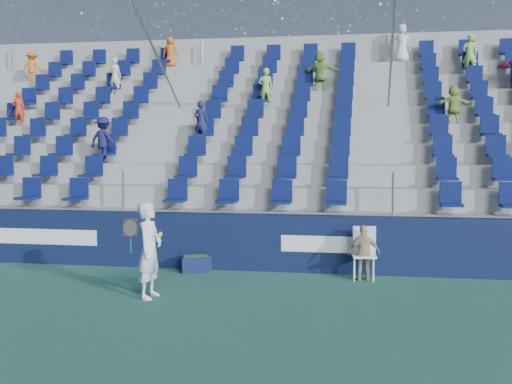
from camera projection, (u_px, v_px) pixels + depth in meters
ground at (215, 306)px, 10.62m from camera, size 70.00×70.00×0.00m
sponsor_wall at (250, 242)px, 13.67m from camera, size 24.00×0.32×1.20m
grandstand at (282, 163)px, 18.56m from camera, size 24.00×8.17×6.63m
tennis_player at (149, 250)px, 11.17m from camera, size 0.69×0.66×1.69m
line_judge_chair at (364, 249)px, 12.77m from camera, size 0.51×0.52×1.05m
line_judge at (364, 253)px, 12.62m from camera, size 0.69×0.44×1.10m
ball_bin at (196, 263)px, 13.50m from camera, size 0.73×0.62×0.35m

